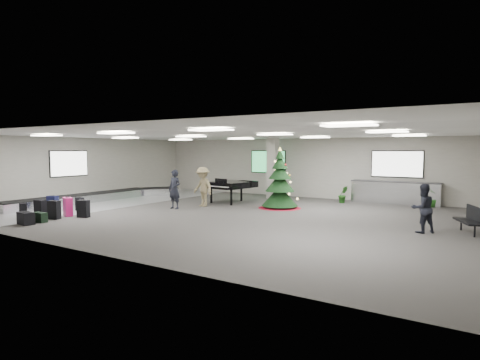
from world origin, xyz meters
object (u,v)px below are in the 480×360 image
Objects in this scene: service_counter at (395,193)px; traveler_bench at (423,208)px; grand_piano at (231,185)px; potted_plant_left at (343,194)px; potted_plant_right at (432,198)px; traveler_a at (175,189)px; traveler_b at (203,187)px; baggage_carousel at (100,197)px; pink_suitcase at (68,207)px; bench at (471,219)px; christmas_tree at (280,187)px.

traveler_bench is at bearing -72.21° from service_counter.
potted_plant_left is (4.71, 2.77, -0.45)m from grand_piano.
traveler_bench is at bearing -85.74° from potted_plant_right.
traveler_b is (0.57, 1.27, 0.04)m from traveler_a.
grand_piano is (5.94, 2.98, 0.65)m from baggage_carousel.
potted_plant_left is at bearing -155.83° from service_counter.
grand_piano is at bearing -157.48° from potted_plant_right.
service_counter reaches higher than pink_suitcase.
traveler_bench reaches higher than service_counter.
traveler_bench is 6.38m from potted_plant_right.
potted_plant_left reaches higher than pink_suitcase.
potted_plant_right is at bearing 84.71° from bench.
potted_plant_right is (5.67, 3.93, -0.51)m from christmas_tree.
grand_piano is 1.80m from traveler_b.
pink_suitcase is 12.78m from traveler_bench.
traveler_b is at bearing -138.14° from potted_plant_left.
traveler_a is at bearing -100.78° from traveler_b.
christmas_tree reaches higher than bench.
traveler_bench reaches higher than potted_plant_left.
service_counter is 1.65m from potted_plant_right.
baggage_carousel is at bearing -40.84° from traveler_bench.
traveler_a reaches higher than pink_suitcase.
pink_suitcase is 0.53× the size of bench.
bench is (3.40, -5.97, -0.07)m from service_counter.
grand_piano is 1.52× the size of traveler_bench.
baggage_carousel is 4.17× the size of grand_piano.
pink_suitcase is at bearing -133.58° from christmas_tree.
pink_suitcase reaches higher than baggage_carousel.
grand_piano is at bearing 145.51° from bench.
christmas_tree is at bearing -120.25° from potted_plant_left.
grand_piano reaches higher than baggage_carousel.
service_counter is 1.49× the size of christmas_tree.
bench is at bearing 39.50° from pink_suitcase.
traveler_bench is at bearing 3.52° from traveler_a.
service_counter reaches higher than potted_plant_left.
christmas_tree is 1.50× the size of traveler_b.
bench is at bearing 11.03° from traveler_b.
grand_piano is at bearing 172.32° from christmas_tree.
traveler_bench reaches higher than baggage_carousel.
bench is at bearing -72.93° from potted_plant_right.
bench is 11.26m from traveler_a.
pink_suitcase is 0.43× the size of traveler_a.
christmas_tree reaches higher than potted_plant_right.
pink_suitcase is at bearing -129.65° from potted_plant_left.
service_counter is at bearing 172.44° from potted_plant_right.
service_counter is at bearing 36.35° from grand_piano.
baggage_carousel is 14.50m from service_counter.
traveler_b is 6.81m from potted_plant_left.
christmas_tree is at bearing 16.39° from baggage_carousel.
christmas_tree reaches higher than potted_plant_left.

